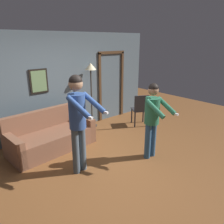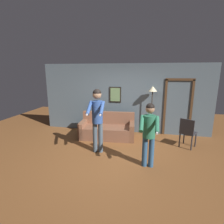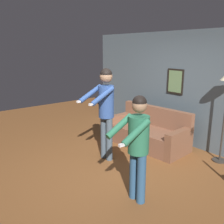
% 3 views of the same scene
% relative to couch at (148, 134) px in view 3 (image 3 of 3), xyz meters
% --- Properties ---
extents(ground_plane, '(12.00, 12.00, 0.00)m').
position_rel_couch_xyz_m(ground_plane, '(0.48, -1.41, -0.28)').
color(ground_plane, brown).
extents(back_wall_assembly, '(6.40, 0.10, 2.60)m').
position_rel_couch_xyz_m(back_wall_assembly, '(0.51, 0.77, 1.02)').
color(back_wall_assembly, '#51606A').
rests_on(back_wall_assembly, ground_plane).
extents(couch, '(1.96, 1.00, 0.87)m').
position_rel_couch_xyz_m(couch, '(0.00, 0.00, 0.00)').
color(couch, brown).
rests_on(couch, ground_plane).
extents(person_standing_left, '(0.49, 0.75, 1.85)m').
position_rel_couch_xyz_m(person_standing_left, '(-0.00, -1.22, 0.86)').
color(person_standing_left, '#43525F').
rests_on(person_standing_left, ground_plane).
extents(person_standing_right, '(0.44, 0.65, 1.60)m').
position_rel_couch_xyz_m(person_standing_right, '(1.42, -1.74, 0.68)').
color(person_standing_right, '#2B5074').
rests_on(person_standing_right, ground_plane).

